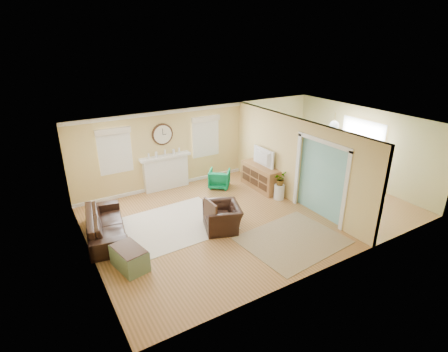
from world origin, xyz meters
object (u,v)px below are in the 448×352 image
(sofa, at_px, (106,224))
(dining_table, at_px, (328,177))
(eames_chair, at_px, (222,217))
(green_chair, at_px, (219,179))
(credenza, at_px, (261,177))

(sofa, distance_m, dining_table, 7.31)
(sofa, relative_size, dining_table, 1.22)
(eames_chair, bearing_deg, green_chair, 170.34)
(sofa, bearing_deg, eames_chair, -104.38)
(green_chair, bearing_deg, eames_chair, 100.67)
(green_chair, bearing_deg, sofa, 55.37)
(green_chair, xyz_separation_m, credenza, (1.15, -0.77, 0.09))
(green_chair, relative_size, credenza, 0.43)
(green_chair, bearing_deg, dining_table, -169.62)
(credenza, distance_m, dining_table, 2.33)
(eames_chair, relative_size, dining_table, 0.56)
(sofa, distance_m, green_chair, 4.21)
(green_chair, distance_m, credenza, 1.39)
(credenza, bearing_deg, dining_table, -25.96)
(eames_chair, xyz_separation_m, dining_table, (4.54, 0.59, -0.01))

